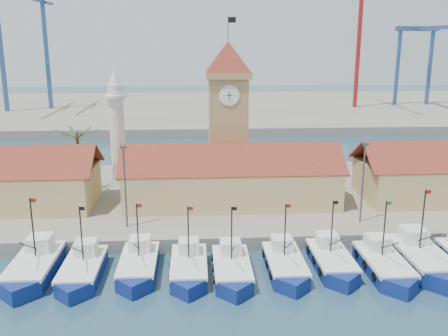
{
  "coord_description": "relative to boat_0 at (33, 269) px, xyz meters",
  "views": [
    {
      "loc": [
        -4.45,
        -39.86,
        21.39
      ],
      "look_at": [
        -1.0,
        18.0,
        6.41
      ],
      "focal_mm": 40.0,
      "sensor_mm": 36.0,
      "label": 1
    }
  ],
  "objects": [
    {
      "name": "minaret",
      "position": [
        4.53,
        24.65,
        8.92
      ],
      "size": [
        3.0,
        3.0,
        16.3
      ],
      "color": "silver",
      "rests_on": "quay"
    },
    {
      "name": "boat_2",
      "position": [
        9.61,
        0.01,
        -0.08
      ],
      "size": [
        3.41,
        9.35,
        7.08
      ],
      "color": "navy",
      "rests_on": "ground"
    },
    {
      "name": "boat_5",
      "position": [
        23.42,
        -0.64,
        -0.08
      ],
      "size": [
        3.37,
        9.24,
        6.99
      ],
      "color": "navy",
      "rests_on": "ground"
    },
    {
      "name": "boat_1",
      "position": [
        4.55,
        -0.63,
        -0.07
      ],
      "size": [
        3.44,
        9.41,
        7.12
      ],
      "color": "navy",
      "rests_on": "ground"
    },
    {
      "name": "boat_8",
      "position": [
        36.78,
        -0.41,
        0.03
      ],
      "size": [
        3.89,
        10.67,
        8.07
      ],
      "color": "navy",
      "rests_on": "ground"
    },
    {
      "name": "hall_center",
      "position": [
        19.53,
        16.65,
        3.18
      ],
      "size": [
        27.04,
        10.13,
        7.61
      ],
      "color": "tan",
      "rests_on": "quay"
    },
    {
      "name": "boat_6",
      "position": [
        28.04,
        -0.09,
        -0.08
      ],
      "size": [
        3.4,
        9.31,
        7.04
      ],
      "color": "navy",
      "rests_on": "ground"
    },
    {
      "name": "lamp_posts",
      "position": [
        20.03,
        8.65,
        5.67
      ],
      "size": [
        80.7,
        0.25,
        9.03
      ],
      "color": "#3F3F44",
      "rests_on": "quay"
    },
    {
      "name": "boat_4",
      "position": [
        18.34,
        -1.22,
        -0.08
      ],
      "size": [
        3.39,
        9.29,
        7.03
      ],
      "color": "navy",
      "rests_on": "ground"
    },
    {
      "name": "crane_red_right",
      "position": [
        62.46,
        99.95,
        26.27
      ],
      "size": [
        1.0,
        35.24,
        44.81
      ],
      "color": "maroon",
      "rests_on": "terminal"
    },
    {
      "name": "ground",
      "position": [
        19.53,
        -3.35,
        -0.81
      ],
      "size": [
        400.0,
        400.0,
        0.0
      ],
      "primitive_type": "plane",
      "color": "#1E3C50",
      "rests_on": "ground"
    },
    {
      "name": "boat_0",
      "position": [
        0.0,
        0.0,
        0.0
      ],
      "size": [
        3.77,
        10.32,
        7.81
      ],
      "color": "navy",
      "rests_on": "ground"
    },
    {
      "name": "boat_3",
      "position": [
        14.35,
        -0.68,
        -0.09
      ],
      "size": [
        3.34,
        9.16,
        6.93
      ],
      "color": "navy",
      "rests_on": "ground"
    },
    {
      "name": "clock_tower",
      "position": [
        19.53,
        22.64,
        11.15
      ],
      "size": [
        5.8,
        5.8,
        22.7
      ],
      "color": "tan",
      "rests_on": "quay"
    },
    {
      "name": "terminal",
      "position": [
        19.53,
        106.65,
        0.19
      ],
      "size": [
        240.0,
        80.0,
        2.0
      ],
      "primitive_type": "cube",
      "color": "gray",
      "rests_on": "ground"
    },
    {
      "name": "gantry",
      "position": [
        81.53,
        103.3,
        19.23
      ],
      "size": [
        13.0,
        22.0,
        23.2
      ],
      "color": "navy",
      "rests_on": "terminal"
    },
    {
      "name": "boat_7",
      "position": [
        32.66,
        -1.36,
        -0.05
      ],
      "size": [
        3.54,
        9.69,
        7.33
      ],
      "color": "navy",
      "rests_on": "ground"
    },
    {
      "name": "quay",
      "position": [
        19.53,
        20.65,
        -0.06
      ],
      "size": [
        140.0,
        32.0,
        1.5
      ],
      "primitive_type": "cube",
      "color": "gray",
      "rests_on": "ground"
    },
    {
      "name": "palm_tree",
      "position": [
        -0.47,
        22.65,
        5.44
      ],
      "size": [
        5.6,
        5.03,
        8.39
      ],
      "color": "brown",
      "rests_on": "quay"
    },
    {
      "name": "crane_blue_near",
      "position": [
        -26.61,
        103.27,
        21.94
      ],
      "size": [
        1.0,
        31.63,
        37.53
      ],
      "color": "navy",
      "rests_on": "terminal"
    }
  ]
}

